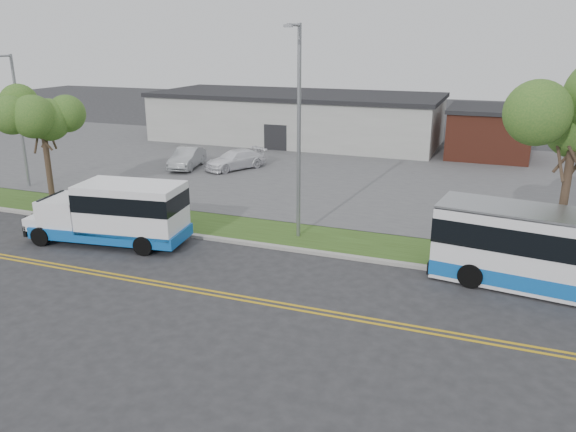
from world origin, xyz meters
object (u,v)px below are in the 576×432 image
at_px(tree_west, 41,113).
at_px(streetlight_far, 18,116).
at_px(pedestrian, 168,204).
at_px(streetlight_near, 298,127).
at_px(parked_car_a, 187,158).
at_px(parked_car_b, 235,160).
at_px(shuttle_bus, 117,211).

relative_size(tree_west, streetlight_far, 0.86).
xyz_separation_m(tree_west, pedestrian, (8.10, -0.68, -4.11)).
distance_m(tree_west, streetlight_far, 4.62).
relative_size(streetlight_near, parked_car_a, 2.18).
distance_m(pedestrian, parked_car_b, 12.19).
distance_m(tree_west, shuttle_bus, 9.32).
xyz_separation_m(streetlight_far, parked_car_a, (6.64, 8.15, -3.66)).
bearing_deg(streetlight_far, shuttle_bus, -28.18).
bearing_deg(pedestrian, parked_car_a, -89.66).
bearing_deg(parked_car_b, streetlight_near, -23.83).
distance_m(streetlight_far, pedestrian, 12.92).
bearing_deg(parked_car_a, shuttle_bus, -82.24).
distance_m(tree_west, parked_car_b, 13.52).
distance_m(pedestrian, parked_car_a, 12.32).
height_order(shuttle_bus, pedestrian, shuttle_bus).
xyz_separation_m(tree_west, parked_car_a, (2.64, 10.36, -4.31)).
bearing_deg(tree_west, parked_car_a, 75.69).
xyz_separation_m(streetlight_near, streetlight_far, (-19.00, 2.69, -0.76)).
bearing_deg(tree_west, streetlight_far, 151.02).
distance_m(tree_west, pedestrian, 9.11).
bearing_deg(parked_car_b, pedestrian, -51.22).
relative_size(streetlight_far, shuttle_bus, 1.05).
distance_m(tree_west, parked_car_a, 11.53).
xyz_separation_m(streetlight_near, shuttle_bus, (-7.40, -3.53, -3.71)).
bearing_deg(parked_car_b, shuttle_bus, -55.21).
relative_size(streetlight_far, parked_car_b, 1.75).
bearing_deg(streetlight_near, parked_car_a, 138.76).
xyz_separation_m(shuttle_bus, parked_car_a, (-4.96, 14.36, -0.70)).
bearing_deg(parked_car_b, streetlight_far, -108.88).
bearing_deg(shuttle_bus, streetlight_near, 17.94).
bearing_deg(streetlight_near, pedestrian, -178.27).
relative_size(streetlight_near, pedestrian, 5.23).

